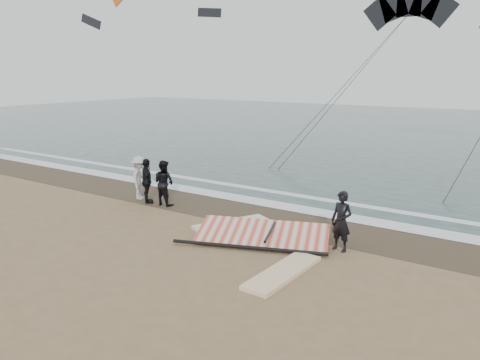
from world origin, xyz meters
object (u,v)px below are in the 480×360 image
(man_main, at_px, (341,221))
(board_cream, at_px, (231,224))
(sail_rig, at_px, (263,235))
(board_white, at_px, (283,272))

(man_main, xyz_separation_m, board_cream, (-3.90, 0.11, -0.82))
(board_cream, relative_size, sail_rig, 0.60)
(board_white, bearing_deg, sail_rig, 135.87)
(board_cream, bearing_deg, sail_rig, 4.03)
(board_white, relative_size, board_cream, 1.05)
(man_main, xyz_separation_m, sail_rig, (-2.25, -0.59, -0.68))
(board_white, distance_m, board_cream, 4.13)
(man_main, relative_size, board_white, 0.64)
(man_main, relative_size, sail_rig, 0.41)
(sail_rig, bearing_deg, board_cream, 157.09)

